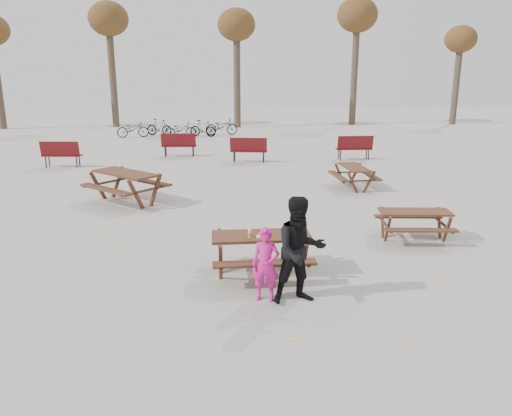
{
  "coord_description": "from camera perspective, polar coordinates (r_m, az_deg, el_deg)",
  "views": [
    {
      "loc": [
        -0.91,
        -8.57,
        3.68
      ],
      "look_at": [
        0.0,
        1.0,
        1.0
      ],
      "focal_mm": 35.0,
      "sensor_mm": 36.0,
      "label": 1
    }
  ],
  "objects": [
    {
      "name": "ground",
      "position": [
        9.37,
        0.58,
        -7.55
      ],
      "size": [
        80.0,
        80.0,
        0.0
      ],
      "primitive_type": "plane",
      "color": "gray",
      "rests_on": "ground"
    },
    {
      "name": "main_picnic_table",
      "position": [
        9.15,
        0.59,
        -4.17
      ],
      "size": [
        1.8,
        1.45,
        0.78
      ],
      "color": "#3D2216",
      "rests_on": "ground"
    },
    {
      "name": "food_tray",
      "position": [
        8.91,
        0.66,
        -3.32
      ],
      "size": [
        0.18,
        0.11,
        0.03
      ],
      "primitive_type": "cube",
      "color": "white",
      "rests_on": "main_picnic_table"
    },
    {
      "name": "bread_roll",
      "position": [
        8.9,
        0.66,
        -3.06
      ],
      "size": [
        0.14,
        0.06,
        0.05
      ],
      "primitive_type": "ellipsoid",
      "color": "tan",
      "rests_on": "food_tray"
    },
    {
      "name": "soda_bottle",
      "position": [
        8.92,
        -0.72,
        -2.94
      ],
      "size": [
        0.07,
        0.07,
        0.17
      ],
      "color": "silver",
      "rests_on": "main_picnic_table"
    },
    {
      "name": "child",
      "position": [
        8.14,
        1.12,
        -6.51
      ],
      "size": [
        0.52,
        0.41,
        1.24
      ],
      "primitive_type": "imported",
      "rotation": [
        0.0,
        0.0,
        -0.27
      ],
      "color": "#CD1980",
      "rests_on": "ground"
    },
    {
      "name": "adult",
      "position": [
        8.02,
        5.05,
        -4.87
      ],
      "size": [
        0.96,
        0.81,
        1.77
      ],
      "primitive_type": "imported",
      "rotation": [
        0.0,
        0.0,
        0.17
      ],
      "color": "black",
      "rests_on": "ground"
    },
    {
      "name": "picnic_table_east",
      "position": [
        11.63,
        17.61,
        -1.9
      ],
      "size": [
        1.67,
        1.41,
        0.66
      ],
      "primitive_type": null,
      "rotation": [
        0.0,
        0.0,
        -0.12
      ],
      "color": "#3D2216",
      "rests_on": "ground"
    },
    {
      "name": "picnic_table_north",
      "position": [
        14.65,
        -14.61,
        2.3
      ],
      "size": [
        2.62,
        2.61,
        0.88
      ],
      "primitive_type": null,
      "rotation": [
        0.0,
        0.0,
        -0.76
      ],
      "color": "#3D2216",
      "rests_on": "ground"
    },
    {
      "name": "picnic_table_far",
      "position": [
        16.3,
        11.13,
        3.47
      ],
      "size": [
        1.35,
        1.65,
        0.69
      ],
      "primitive_type": null,
      "rotation": [
        0.0,
        0.0,
        1.61
      ],
      "color": "#3D2216",
      "rests_on": "ground"
    },
    {
      "name": "park_bench_row",
      "position": [
        20.82,
        -4.9,
        6.77
      ],
      "size": [
        13.35,
        2.7,
        1.03
      ],
      "color": "#5C1215",
      "rests_on": "ground"
    },
    {
      "name": "bicycle_row",
      "position": [
        28.9,
        -8.56,
        9.02
      ],
      "size": [
        6.82,
        1.95,
        0.97
      ],
      "color": "black",
      "rests_on": "ground"
    },
    {
      "name": "tree_row",
      "position": [
        33.86,
        -2.49,
        19.81
      ],
      "size": [
        32.17,
        3.52,
        8.26
      ],
      "color": "#382B21",
      "rests_on": "ground"
    },
    {
      "name": "fallen_leaves",
      "position": [
        11.74,
        1.74,
        -2.67
      ],
      "size": [
        11.0,
        11.0,
        0.01
      ],
      "primitive_type": null,
      "color": "gold",
      "rests_on": "ground"
    }
  ]
}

